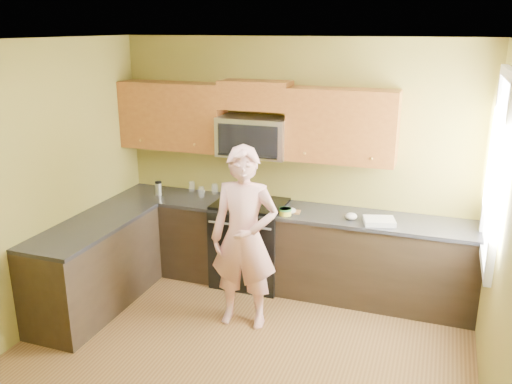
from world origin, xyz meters
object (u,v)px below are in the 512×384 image
at_px(stove, 250,242).
at_px(butter_tub, 285,215).
at_px(travel_mug, 159,195).
at_px(frying_pan, 240,203).
at_px(woman, 244,238).
at_px(microwave, 254,155).

relative_size(stove, butter_tub, 7.38).
bearing_deg(travel_mug, stove, 1.18).
height_order(frying_pan, travel_mug, travel_mug).
bearing_deg(woman, microwave, 98.15).
height_order(microwave, woman, woman).
bearing_deg(butter_tub, travel_mug, 174.06).
height_order(microwave, travel_mug, microwave).
bearing_deg(travel_mug, butter_tub, -5.94).
bearing_deg(stove, travel_mug, -178.82).
distance_m(butter_tub, travel_mug, 1.59).
xyz_separation_m(frying_pan, butter_tub, (0.56, -0.13, -0.03)).
distance_m(stove, microwave, 0.98).
distance_m(stove, woman, 0.97).
height_order(stove, microwave, microwave).
xyz_separation_m(woman, travel_mug, (-1.37, 0.82, 0.03)).
bearing_deg(travel_mug, microwave, 7.51).
bearing_deg(stove, butter_tub, -22.30).
bearing_deg(frying_pan, stove, 39.00).
distance_m(stove, butter_tub, 0.67).
bearing_deg(microwave, frying_pan, -119.90).
bearing_deg(frying_pan, travel_mug, -170.94).
bearing_deg(stove, microwave, 90.00).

